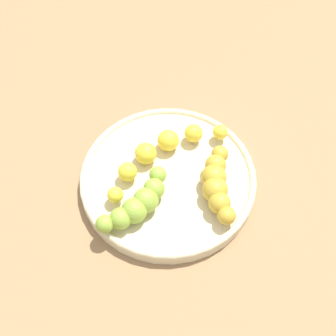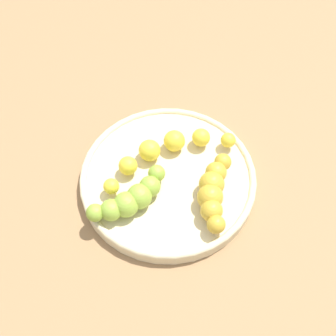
{
  "view_description": "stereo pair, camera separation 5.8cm",
  "coord_description": "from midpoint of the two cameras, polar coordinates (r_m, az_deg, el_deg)",
  "views": [
    {
      "loc": [
        -0.19,
        -0.26,
        0.53
      ],
      "look_at": [
        0.0,
        0.0,
        0.04
      ],
      "focal_mm": 45.24,
      "sensor_mm": 36.0,
      "label": 1
    },
    {
      "loc": [
        -0.15,
        -0.29,
        0.53
      ],
      "look_at": [
        0.0,
        0.0,
        0.04
      ],
      "focal_mm": 45.24,
      "sensor_mm": 36.0,
      "label": 2
    }
  ],
  "objects": [
    {
      "name": "banana_spotted",
      "position": [
        0.57,
        9.04,
        -3.29
      ],
      "size": [
        0.08,
        0.1,
        0.04
      ],
      "rotation": [
        0.0,
        0.0,
        2.52
      ],
      "color": "gold",
      "rests_on": "fruit_bowl"
    },
    {
      "name": "fruit_bowl",
      "position": [
        0.61,
        2.75,
        -1.56
      ],
      "size": [
        0.25,
        0.25,
        0.02
      ],
      "color": "beige",
      "rests_on": "ground_plane"
    },
    {
      "name": "ground_plane",
      "position": [
        0.62,
        2.71,
        -2.16
      ],
      "size": [
        2.4,
        2.4,
        0.0
      ],
      "primitive_type": "plane",
      "color": "#936D47"
    },
    {
      "name": "banana_yellow",
      "position": [
        0.6,
        2.32,
        2.2
      ],
      "size": [
        0.2,
        0.06,
        0.03
      ],
      "rotation": [
        0.0,
        0.0,
        1.55
      ],
      "color": "yellow",
      "rests_on": "fruit_bowl"
    },
    {
      "name": "banana_green",
      "position": [
        0.56,
        -2.03,
        -4.36
      ],
      "size": [
        0.12,
        0.05,
        0.03
      ],
      "rotation": [
        0.0,
        0.0,
        4.87
      ],
      "color": "#8CAD38",
      "rests_on": "fruit_bowl"
    }
  ]
}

